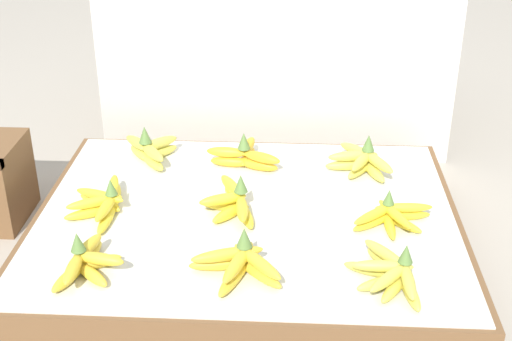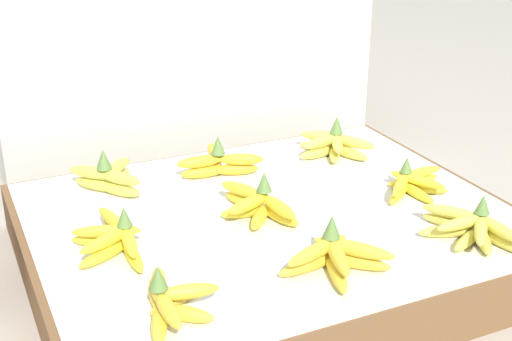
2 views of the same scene
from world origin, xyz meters
name	(u,v)px [view 2 (image 2 of 2)]	position (x,y,z in m)	size (l,w,h in m)	color
ground_plane	(271,261)	(0.00, 0.00, 0.00)	(10.00, 10.00, 0.00)	#A89E8E
display_platform	(271,238)	(0.00, 0.00, 0.06)	(1.11, 0.89, 0.13)	brown
back_vendor_table	(169,39)	(0.05, 0.87, 0.35)	(1.16, 0.59, 0.71)	beige
banana_bunch_front_left	(169,301)	(-0.34, -0.29, 0.16)	(0.16, 0.21, 0.10)	gold
banana_bunch_front_midleft	(334,256)	(0.00, -0.28, 0.16)	(0.23, 0.18, 0.11)	gold
banana_bunch_front_midright	(472,228)	(0.34, -0.29, 0.15)	(0.16, 0.24, 0.10)	#DBCC4C
banana_bunch_middle_left	(115,238)	(-0.37, -0.02, 0.16)	(0.15, 0.26, 0.10)	yellow
banana_bunch_middle_midleft	(258,205)	(-0.04, 0.00, 0.16)	(0.15, 0.24, 0.11)	yellow
banana_bunch_middle_midright	(412,183)	(0.37, -0.04, 0.15)	(0.21, 0.15, 0.09)	yellow
banana_bunch_back_left	(109,177)	(-0.31, 0.29, 0.16)	(0.17, 0.18, 0.11)	gold
banana_bunch_back_midleft	(218,162)	(-0.02, 0.27, 0.16)	(0.22, 0.17, 0.11)	gold
banana_bunch_back_midright	(333,145)	(0.32, 0.26, 0.16)	(0.20, 0.20, 0.11)	#DBCC4C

